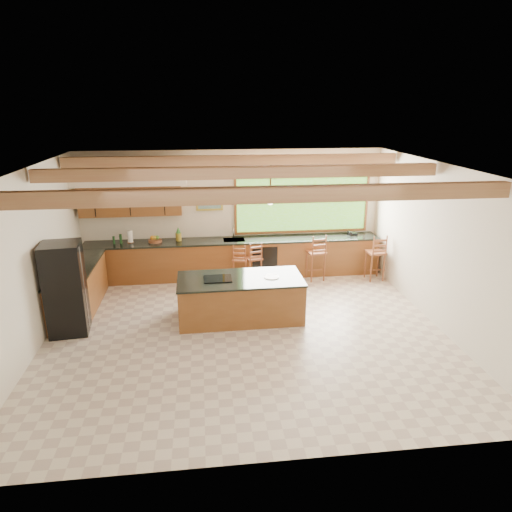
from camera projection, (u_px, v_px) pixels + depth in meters
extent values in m
plane|color=beige|center=(246.00, 332.00, 8.43)|extent=(7.20, 7.20, 0.00)
cube|color=beige|center=(233.00, 213.00, 11.01)|extent=(7.20, 0.04, 3.00)
cube|color=beige|center=(276.00, 349.00, 4.89)|extent=(7.20, 0.04, 3.00)
cube|color=beige|center=(30.00, 263.00, 7.54)|extent=(0.04, 6.50, 3.00)
cube|color=beige|center=(441.00, 247.00, 8.36)|extent=(0.04, 6.50, 3.00)
cube|color=#A57452|center=(245.00, 168.00, 7.48)|extent=(7.20, 6.50, 0.04)
cube|color=#99784C|center=(257.00, 195.00, 6.02)|extent=(7.10, 0.15, 0.22)
cube|color=#99784C|center=(242.00, 172.00, 7.99)|extent=(7.10, 0.15, 0.22)
cube|color=#99784C|center=(235.00, 160.00, 9.69)|extent=(7.10, 0.15, 0.22)
cube|color=brown|center=(131.00, 200.00, 10.44)|extent=(2.30, 0.35, 0.70)
cube|color=#F1E3D0|center=(128.00, 175.00, 10.18)|extent=(2.60, 0.50, 0.48)
cylinder|color=#FFEABF|center=(97.00, 185.00, 10.18)|extent=(0.10, 0.10, 0.01)
cylinder|color=#FFEABF|center=(160.00, 184.00, 10.34)|extent=(0.10, 0.10, 0.01)
cube|color=#79BD43|center=(302.00, 204.00, 11.12)|extent=(3.20, 0.04, 1.30)
cube|color=gold|center=(209.00, 199.00, 10.81)|extent=(0.64, 0.03, 0.54)
cube|color=#437962|center=(209.00, 199.00, 10.79)|extent=(0.54, 0.01, 0.44)
cube|color=brown|center=(234.00, 259.00, 11.03)|extent=(7.00, 0.65, 0.88)
cube|color=black|center=(234.00, 241.00, 10.88)|extent=(7.04, 0.69, 0.04)
cube|color=brown|center=(79.00, 290.00, 9.19)|extent=(0.65, 2.35, 0.88)
cube|color=black|center=(76.00, 268.00, 9.04)|extent=(0.69, 2.39, 0.04)
cube|color=black|center=(265.00, 263.00, 10.80)|extent=(0.60, 0.02, 0.78)
cube|color=silver|center=(234.00, 240.00, 10.88)|extent=(0.50, 0.38, 0.03)
cylinder|color=silver|center=(233.00, 232.00, 11.02)|extent=(0.03, 0.03, 0.30)
cylinder|color=silver|center=(234.00, 227.00, 10.88)|extent=(0.03, 0.20, 0.03)
cylinder|color=white|center=(130.00, 236.00, 10.62)|extent=(0.12, 0.12, 0.29)
cylinder|color=#183D1A|center=(114.00, 240.00, 10.52)|extent=(0.05, 0.05, 0.19)
cylinder|color=#183D1A|center=(121.00, 239.00, 10.56)|extent=(0.06, 0.06, 0.22)
cube|color=black|center=(353.00, 233.00, 11.26)|extent=(0.23, 0.20, 0.09)
cube|color=brown|center=(240.00, 299.00, 8.86)|extent=(2.37, 1.12, 0.80)
cube|color=black|center=(240.00, 279.00, 8.73)|extent=(2.41, 1.16, 0.04)
cube|color=black|center=(218.00, 279.00, 8.67)|extent=(0.53, 0.42, 0.02)
cylinder|color=white|center=(271.00, 277.00, 8.76)|extent=(0.29, 0.29, 0.01)
cube|color=black|center=(65.00, 289.00, 8.17)|extent=(0.73, 0.71, 1.70)
cube|color=silver|center=(84.00, 288.00, 8.21)|extent=(0.02, 0.05, 1.56)
cube|color=brown|center=(240.00, 259.00, 10.56)|extent=(0.40, 0.40, 0.04)
cylinder|color=brown|center=(235.00, 274.00, 10.51)|extent=(0.03, 0.03, 0.56)
cylinder|color=brown|center=(247.00, 273.00, 10.54)|extent=(0.03, 0.03, 0.56)
cylinder|color=brown|center=(234.00, 270.00, 10.77)|extent=(0.03, 0.03, 0.56)
cylinder|color=brown|center=(245.00, 269.00, 10.80)|extent=(0.03, 0.03, 0.56)
cube|color=brown|center=(253.00, 258.00, 10.59)|extent=(0.44, 0.44, 0.04)
cylinder|color=brown|center=(248.00, 273.00, 10.54)|extent=(0.03, 0.03, 0.58)
cylinder|color=brown|center=(260.00, 272.00, 10.57)|extent=(0.03, 0.03, 0.58)
cylinder|color=brown|center=(247.00, 269.00, 10.81)|extent=(0.03, 0.03, 0.58)
cylinder|color=brown|center=(259.00, 268.00, 10.84)|extent=(0.03, 0.03, 0.58)
cube|color=brown|center=(316.00, 252.00, 10.73)|extent=(0.47, 0.47, 0.04)
cylinder|color=brown|center=(310.00, 269.00, 10.68)|extent=(0.04, 0.04, 0.66)
cylinder|color=brown|center=(324.00, 268.00, 10.71)|extent=(0.04, 0.04, 0.66)
cylinder|color=brown|center=(307.00, 264.00, 10.98)|extent=(0.04, 0.04, 0.66)
cylinder|color=brown|center=(320.00, 264.00, 11.02)|extent=(0.04, 0.04, 0.66)
cube|color=brown|center=(376.00, 252.00, 10.74)|extent=(0.44, 0.44, 0.04)
cylinder|color=brown|center=(370.00, 269.00, 10.68)|extent=(0.04, 0.04, 0.66)
cylinder|color=brown|center=(384.00, 268.00, 10.72)|extent=(0.04, 0.04, 0.66)
cylinder|color=brown|center=(366.00, 264.00, 10.98)|extent=(0.04, 0.04, 0.66)
cylinder|color=brown|center=(378.00, 264.00, 11.02)|extent=(0.04, 0.04, 0.66)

